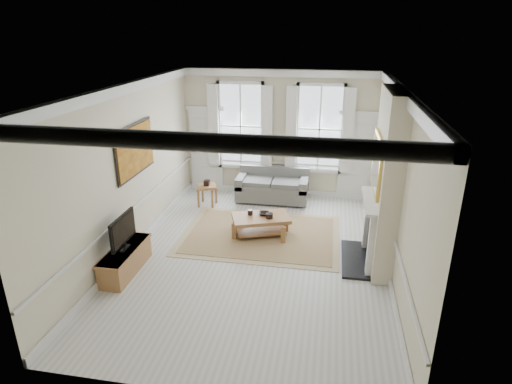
% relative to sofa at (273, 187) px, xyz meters
% --- Properties ---
extents(floor, '(7.20, 7.20, 0.00)m').
position_rel_sofa_xyz_m(floor, '(0.10, -3.11, -0.36)').
color(floor, '#B7B5AD').
rests_on(floor, ground).
extents(ceiling, '(7.20, 7.20, 0.00)m').
position_rel_sofa_xyz_m(ceiling, '(0.10, -3.11, 3.04)').
color(ceiling, white).
rests_on(ceiling, back_wall).
extents(back_wall, '(5.20, 0.00, 5.20)m').
position_rel_sofa_xyz_m(back_wall, '(0.10, 0.49, 1.34)').
color(back_wall, beige).
rests_on(back_wall, floor).
extents(left_wall, '(0.00, 7.20, 7.20)m').
position_rel_sofa_xyz_m(left_wall, '(-2.50, -3.11, 1.34)').
color(left_wall, beige).
rests_on(left_wall, floor).
extents(right_wall, '(0.00, 7.20, 7.20)m').
position_rel_sofa_xyz_m(right_wall, '(2.70, -3.11, 1.34)').
color(right_wall, beige).
rests_on(right_wall, floor).
extents(window_left, '(1.26, 0.20, 2.20)m').
position_rel_sofa_xyz_m(window_left, '(-0.95, 0.44, 1.54)').
color(window_left, '#B2BCC6').
rests_on(window_left, back_wall).
extents(window_right, '(1.26, 0.20, 2.20)m').
position_rel_sofa_xyz_m(window_right, '(1.15, 0.44, 1.54)').
color(window_right, '#B2BCC6').
rests_on(window_right, back_wall).
extents(door_left, '(0.90, 0.08, 2.30)m').
position_rel_sofa_xyz_m(door_left, '(-1.95, 0.45, 0.79)').
color(door_left, silver).
rests_on(door_left, floor).
extents(door_right, '(0.90, 0.08, 2.30)m').
position_rel_sofa_xyz_m(door_right, '(2.15, 0.45, 0.79)').
color(door_right, silver).
rests_on(door_right, floor).
extents(painting, '(0.05, 1.66, 1.06)m').
position_rel_sofa_xyz_m(painting, '(-2.46, -2.81, 1.69)').
color(painting, '#C58921').
rests_on(painting, left_wall).
extents(chimney_breast, '(0.35, 1.70, 3.38)m').
position_rel_sofa_xyz_m(chimney_breast, '(2.52, -2.91, 1.34)').
color(chimney_breast, beige).
rests_on(chimney_breast, floor).
extents(hearth, '(0.55, 1.50, 0.05)m').
position_rel_sofa_xyz_m(hearth, '(2.10, -2.91, -0.34)').
color(hearth, black).
rests_on(hearth, floor).
extents(fireplace, '(0.21, 1.45, 1.33)m').
position_rel_sofa_xyz_m(fireplace, '(2.30, -2.91, 0.37)').
color(fireplace, silver).
rests_on(fireplace, floor).
extents(mirror, '(0.06, 1.26, 1.06)m').
position_rel_sofa_xyz_m(mirror, '(2.31, -2.91, 1.69)').
color(mirror, gold).
rests_on(mirror, chimney_breast).
extents(sofa, '(1.88, 0.91, 0.87)m').
position_rel_sofa_xyz_m(sofa, '(0.00, 0.00, 0.00)').
color(sofa, '#5B5B59').
rests_on(sofa, floor).
extents(side_table, '(0.59, 0.59, 0.55)m').
position_rel_sofa_xyz_m(side_table, '(-1.63, -0.67, 0.08)').
color(side_table, brown).
rests_on(side_table, floor).
extents(rug, '(3.50, 2.60, 0.02)m').
position_rel_sofa_xyz_m(rug, '(0.04, -2.16, -0.35)').
color(rug, '#99774F').
rests_on(rug, floor).
extents(coffee_table, '(1.42, 1.11, 0.47)m').
position_rel_sofa_xyz_m(coffee_table, '(0.04, -2.16, 0.02)').
color(coffee_table, brown).
rests_on(coffee_table, rug).
extents(ceramic_pot_a, '(0.12, 0.12, 0.12)m').
position_rel_sofa_xyz_m(ceramic_pot_a, '(-0.21, -2.11, 0.16)').
color(ceramic_pot_a, black).
rests_on(ceramic_pot_a, coffee_table).
extents(ceramic_pot_b, '(0.16, 0.16, 0.11)m').
position_rel_sofa_xyz_m(ceramic_pot_b, '(0.24, -2.21, 0.16)').
color(ceramic_pot_b, black).
rests_on(ceramic_pot_b, coffee_table).
extents(bowl, '(0.25, 0.25, 0.06)m').
position_rel_sofa_xyz_m(bowl, '(0.09, -2.06, 0.13)').
color(bowl, black).
rests_on(bowl, coffee_table).
extents(tv_stand, '(0.44, 1.38, 0.49)m').
position_rel_sofa_xyz_m(tv_stand, '(-2.24, -4.12, -0.12)').
color(tv_stand, brown).
rests_on(tv_stand, floor).
extents(tv, '(0.08, 0.90, 0.68)m').
position_rel_sofa_xyz_m(tv, '(-2.22, -4.12, 0.53)').
color(tv, black).
rests_on(tv, tv_stand).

